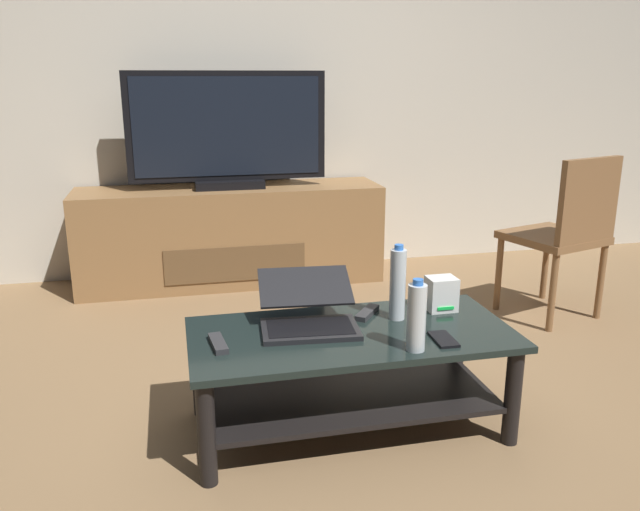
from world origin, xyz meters
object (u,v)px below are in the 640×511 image
Objects in this scene: laptop at (308,311)px; water_bottle_far at (398,284)px; media_cabinet at (231,235)px; tv_remote at (218,343)px; water_bottle_near at (417,317)px; soundbar_remote at (367,313)px; cell_phone at (443,339)px; television at (228,133)px; router_box at (441,294)px; coffee_table at (350,362)px; dining_chair at (566,229)px.

water_bottle_far is (0.35, -0.01, 0.08)m from laptop.
water_bottle_far is (0.46, -1.82, 0.22)m from media_cabinet.
tv_remote is (-0.23, -1.93, 0.09)m from media_cabinet.
water_bottle_near is 0.29m from water_bottle_far.
media_cabinet is 6.48× the size of water_bottle_far.
soundbar_remote is (-0.10, 0.06, -0.13)m from water_bottle_far.
water_bottle_far reaches higher than cell_phone.
laptop is 1.38× the size of water_bottle_far.
tv_remote is 0.61m from soundbar_remote.
water_bottle_near is at bearing -42.16° from soundbar_remote.
water_bottle_near reaches higher than laptop.
tv_remote is (-0.23, -1.91, -0.55)m from television.
media_cabinet is 1.82m from laptop.
media_cabinet reaches higher than cell_phone.
water_bottle_near is 0.37m from soundbar_remote.
laptop reaches higher than router_box.
laptop is at bearing 146.17° from coffee_table.
water_bottle_near reaches higher than cell_phone.
cell_phone is (-1.13, -1.00, -0.11)m from dining_chair.
water_bottle_far reaches higher than soundbar_remote.
dining_chair is 2.21× the size of laptop.
media_cabinet is 1.57× the size of television.
media_cabinet reaches higher than coffee_table.
dining_chair is at bearing 30.46° from coffee_table.
media_cabinet is at bearing 139.36° from soundbar_remote.
water_bottle_far reaches higher than coffee_table.
water_bottle_near is at bearing -21.83° from tv_remote.
laptop reaches higher than soundbar_remote.
water_bottle_near reaches higher than soundbar_remote.
soundbar_remote is (-0.06, 0.35, -0.11)m from water_bottle_near.
router_box is 0.42m from water_bottle_near.
water_bottle_near is at bearing -78.50° from television.
dining_chair is at bearing -31.84° from television.
media_cabinet is at bearing 101.39° from water_bottle_near.
soundbar_remote reaches higher than coffee_table.
television is (0.00, -0.02, 0.65)m from media_cabinet.
television is 2.18m from water_bottle_near.
cell_phone is 0.88× the size of tv_remote.
soundbar_remote is (0.36, -1.76, 0.09)m from media_cabinet.
tv_remote reaches higher than coffee_table.
dining_chair is at bearing -32.37° from media_cabinet.
soundbar_remote is at bearing 9.79° from tv_remote.
water_bottle_near is 0.86× the size of water_bottle_far.
soundbar_remote is at bearing 124.37° from cell_phone.
laptop is 2.89× the size of cell_phone.
laptop is at bearing 12.74° from tv_remote.
laptop is 0.44m from water_bottle_near.
coffee_table is 1.32× the size of dining_chair.
water_bottle_near is at bearing -44.16° from laptop.
router_box is 0.31m from soundbar_remote.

